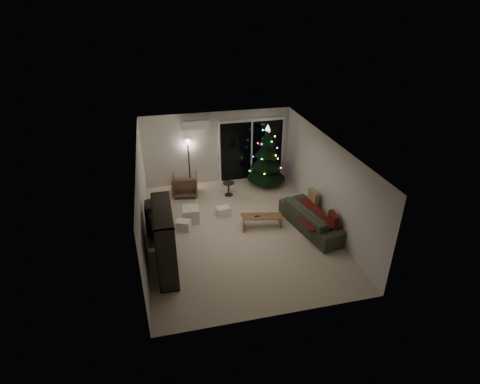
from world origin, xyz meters
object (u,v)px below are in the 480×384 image
object	(u,v)px
christmas_tree	(267,156)
sofa	(313,218)
armchair	(185,184)
media_cabinet	(156,222)
bookshelf	(156,241)
coffee_table	(262,221)

from	to	relation	value
christmas_tree	sofa	bearing A→B (deg)	-80.98
armchair	christmas_tree	world-z (taller)	christmas_tree
media_cabinet	armchair	size ratio (longest dim) A/B	1.54
media_cabinet	christmas_tree	size ratio (longest dim) A/B	0.58
media_cabinet	bookshelf	bearing A→B (deg)	-110.21
armchair	sofa	size ratio (longest dim) A/B	0.36
sofa	christmas_tree	bearing A→B (deg)	-2.88
armchair	sofa	distance (m)	4.37
armchair	sofa	xyz separation A→B (m)	(3.29, -2.87, -0.04)
bookshelf	media_cabinet	world-z (taller)	bookshelf
media_cabinet	coffee_table	bearing A→B (deg)	-26.55
armchair	christmas_tree	distance (m)	2.91
media_cabinet	christmas_tree	distance (m)	4.49
bookshelf	media_cabinet	size ratio (longest dim) A/B	1.34
media_cabinet	coffee_table	size ratio (longest dim) A/B	1.10
bookshelf	armchair	bearing A→B (deg)	75.50
armchair	christmas_tree	xyz separation A→B (m)	(2.82, 0.13, 0.70)
coffee_table	christmas_tree	xyz separation A→B (m)	(0.90, 2.58, 0.89)
sofa	christmas_tree	xyz separation A→B (m)	(-0.48, 2.99, 0.74)
media_cabinet	sofa	world-z (taller)	media_cabinet
media_cabinet	sofa	xyz separation A→B (m)	(4.30, -0.73, -0.06)
bookshelf	christmas_tree	size ratio (longest dim) A/B	0.78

